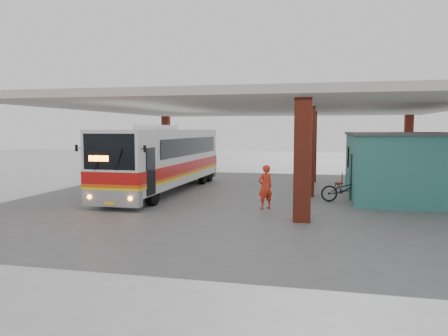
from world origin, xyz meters
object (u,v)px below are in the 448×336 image
coach_bus (164,159)px  motorcycle (345,189)px  pedestrian (265,187)px  red_chair (340,180)px

coach_bus → motorcycle: size_ratio=5.45×
motorcycle → pedestrian: bearing=113.9°
pedestrian → red_chair: 8.53m
coach_bus → red_chair: 10.04m
coach_bus → pedestrian: coach_bus is taller
red_chair → motorcycle: bearing=-85.4°
motorcycle → coach_bus: bearing=68.5°
motorcycle → pedestrian: size_ratio=1.21×
coach_bus → pedestrian: 6.98m
motorcycle → red_chair: bearing=-13.5°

